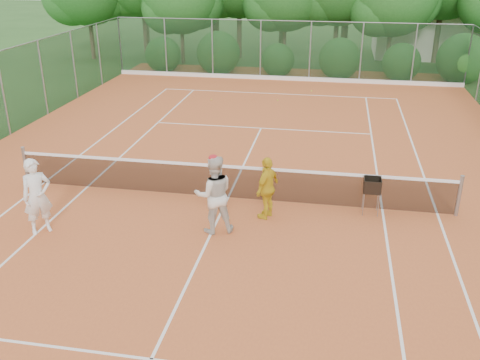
% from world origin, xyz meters
% --- Properties ---
extents(ground, '(120.00, 120.00, 0.00)m').
position_xyz_m(ground, '(0.00, 0.00, 0.00)').
color(ground, '#244A1A').
rests_on(ground, ground).
extents(clay_court, '(18.00, 36.00, 0.02)m').
position_xyz_m(clay_court, '(0.00, 0.00, 0.01)').
color(clay_court, '#C25E2C').
rests_on(clay_court, ground).
extents(club_building, '(8.00, 5.00, 3.00)m').
position_xyz_m(club_building, '(9.00, 24.00, 1.50)').
color(club_building, beige).
rests_on(club_building, ground).
extents(tennis_net, '(11.97, 0.10, 1.10)m').
position_xyz_m(tennis_net, '(0.00, 0.00, 0.53)').
color(tennis_net, gray).
rests_on(tennis_net, clay_court).
extents(player_white, '(0.79, 0.79, 1.85)m').
position_xyz_m(player_white, '(-4.02, -2.64, 0.94)').
color(player_white, white).
rests_on(player_white, clay_court).
extents(player_center_grp, '(1.13, 1.01, 1.95)m').
position_xyz_m(player_center_grp, '(0.05, -1.88, 0.99)').
color(player_center_grp, beige).
rests_on(player_center_grp, clay_court).
extents(player_yellow, '(0.72, 1.02, 1.61)m').
position_xyz_m(player_yellow, '(1.19, -0.93, 0.82)').
color(player_yellow, gold).
rests_on(player_yellow, clay_court).
extents(ball_hopper, '(0.42, 0.42, 0.96)m').
position_xyz_m(ball_hopper, '(3.77, -0.24, 0.78)').
color(ball_hopper, gray).
rests_on(ball_hopper, clay_court).
extents(stray_ball_a, '(0.07, 0.07, 0.07)m').
position_xyz_m(stray_ball_a, '(-2.81, 10.14, 0.05)').
color(stray_ball_a, '#B9C92E').
rests_on(stray_ball_a, clay_court).
extents(stray_ball_b, '(0.07, 0.07, 0.07)m').
position_xyz_m(stray_ball_b, '(1.57, 12.60, 0.05)').
color(stray_ball_b, gold).
rests_on(stray_ball_b, clay_court).
extents(stray_ball_c, '(0.07, 0.07, 0.07)m').
position_xyz_m(stray_ball_c, '(0.16, 10.56, 0.05)').
color(stray_ball_c, '#B4CE2F').
rests_on(stray_ball_c, clay_court).
extents(court_markings, '(11.03, 23.83, 0.01)m').
position_xyz_m(court_markings, '(0.00, 0.00, 0.02)').
color(court_markings, white).
rests_on(court_markings, clay_court).
extents(fence_back, '(18.07, 0.07, 3.00)m').
position_xyz_m(fence_back, '(0.00, 15.00, 1.52)').
color(fence_back, '#19381E').
rests_on(fence_back, clay_court).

